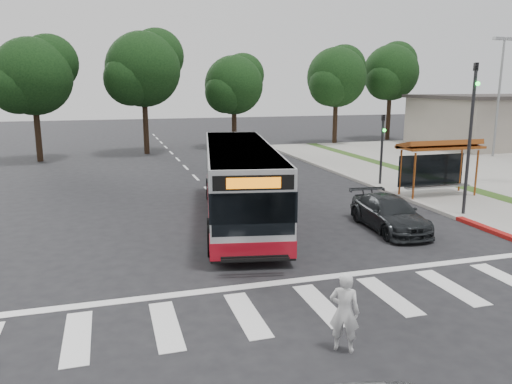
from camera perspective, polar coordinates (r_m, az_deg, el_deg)
name	(u,v)px	position (r m, az deg, el deg)	size (l,w,h in m)	color
ground	(263,246)	(17.77, 0.85, -6.24)	(140.00, 140.00, 0.00)	black
sidewalk_east	(406,185)	(29.48, 16.81, 0.79)	(4.00, 40.00, 0.12)	gray
curb_east	(375,187)	(28.43, 13.43, 0.60)	(0.30, 40.00, 0.15)	#9E9991
commercial_building	(501,122)	(51.88, 26.21, 7.16)	(14.00, 10.00, 4.40)	#9E9284
building_roof_cap	(504,97)	(51.78, 26.46, 9.74)	(14.60, 10.60, 0.30)	#383330
crosswalk_ladder	(321,305)	(13.41, 7.42, -12.63)	(18.00, 2.60, 0.01)	silver
bus_shelter	(439,151)	(26.67, 20.14, 4.40)	(4.20, 1.60, 2.86)	brown
traffic_signal_ne_tall	(471,127)	(22.96, 23.36, 6.85)	(0.18, 0.37, 6.50)	black
traffic_signal_ne_short	(382,142)	(28.79, 14.22, 5.55)	(0.18, 0.37, 4.00)	black
lot_light_mid	(500,81)	(43.29, 26.14, 11.34)	(1.90, 0.35, 9.01)	gray
tree_ne_a	(337,76)	(48.95, 9.24, 12.92)	(6.16, 5.74, 9.30)	black
tree_ne_b	(391,72)	(54.07, 15.19, 13.14)	(6.16, 5.74, 10.02)	black
tree_north_a	(144,68)	(42.29, -12.67, 13.65)	(6.60, 6.15, 10.17)	black
tree_north_b	(234,84)	(45.53, -2.48, 12.22)	(5.72, 5.33, 8.43)	black
tree_north_c	(34,75)	(40.45, -24.05, 12.10)	(6.16, 5.74, 9.30)	black
transit_bus	(240,183)	(20.96, -1.89, 1.06)	(2.64, 12.19, 3.15)	#B1B4B6
pedestrian	(344,312)	(11.05, 10.07, -13.33)	(0.65, 0.42, 1.77)	silver
dark_sedan	(389,213)	(20.33, 14.99, -2.37)	(1.83, 4.49, 1.30)	black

